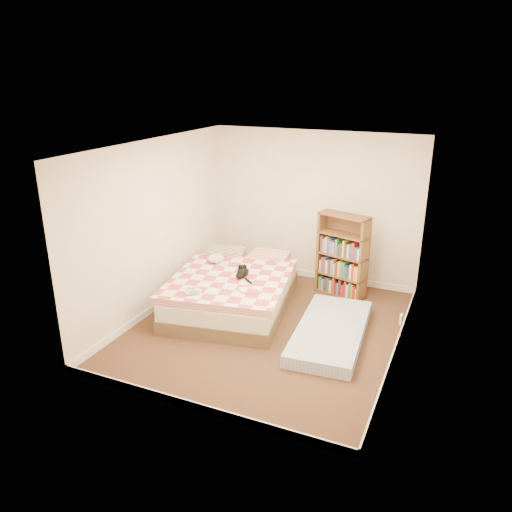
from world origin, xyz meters
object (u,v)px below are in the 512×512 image
at_px(bookshelf, 342,265).
at_px(black_cat, 243,272).
at_px(floor_mattress, 331,332).
at_px(bed, 235,289).
at_px(white_dog, 216,258).

distance_m(bookshelf, black_cat, 1.64).
xyz_separation_m(floor_mattress, black_cat, (-1.42, 0.29, 0.51)).
bearing_deg(floor_mattress, bed, 162.32).
height_order(floor_mattress, black_cat, black_cat).
distance_m(floor_mattress, white_dog, 2.21).
bearing_deg(black_cat, white_dog, 126.43).
bearing_deg(bookshelf, floor_mattress, -64.10).
distance_m(bed, black_cat, 0.38).
bearing_deg(white_dog, bookshelf, 35.24).
bearing_deg(bed, floor_mattress, -22.98).
bearing_deg(white_dog, bed, -18.79).
relative_size(floor_mattress, white_dog, 5.90).
xyz_separation_m(bookshelf, floor_mattress, (0.25, -1.43, -0.42)).
xyz_separation_m(black_cat, white_dog, (-0.63, 0.33, 0.01)).
relative_size(bookshelf, floor_mattress, 0.70).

